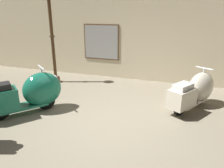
{
  "coord_description": "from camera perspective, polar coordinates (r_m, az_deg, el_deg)",
  "views": [
    {
      "loc": [
        1.53,
        -3.8,
        2.42
      ],
      "look_at": [
        -0.09,
        0.97,
        0.67
      ],
      "focal_mm": 34.01,
      "sensor_mm": 36.0,
      "label": 1
    }
  ],
  "objects": [
    {
      "name": "lamppost",
      "position": [
        7.49,
        -15.99,
        13.95
      ],
      "size": [
        0.32,
        0.32,
        3.06
      ],
      "color": "#472D19",
      "rests_on": "ground"
    },
    {
      "name": "scooter_1",
      "position": [
        5.87,
        21.53,
        -1.63
      ],
      "size": [
        1.27,
        1.68,
        1.02
      ],
      "rotation": [
        0.0,
        0.0,
        1.03
      ],
      "color": "black",
      "rests_on": "ground"
    },
    {
      "name": "ground_plane",
      "position": [
        4.76,
        -2.81,
        -11.38
      ],
      "size": [
        60.0,
        60.0,
        0.0
      ],
      "primitive_type": "plane",
      "color": "gray"
    },
    {
      "name": "scooter_0",
      "position": [
        5.55,
        -21.13,
        -2.27
      ],
      "size": [
        1.55,
        1.76,
        1.12
      ],
      "rotation": [
        0.0,
        0.0,
        0.9
      ],
      "color": "black",
      "rests_on": "ground"
    },
    {
      "name": "showroom_back_wall",
      "position": [
        7.6,
        8.55,
        14.82
      ],
      "size": [
        18.0,
        0.63,
        3.74
      ],
      "color": "beige",
      "rests_on": "ground"
    }
  ]
}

